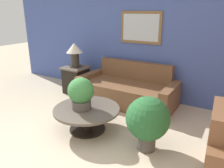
% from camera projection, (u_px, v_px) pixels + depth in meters
% --- Properties ---
extents(wall_back, '(7.53, 0.09, 2.60)m').
position_uv_depth(wall_back, '(140.00, 40.00, 4.86)').
color(wall_back, '#42569E').
rests_on(wall_back, ground_plane).
extents(couch_main, '(2.08, 0.95, 0.85)m').
position_uv_depth(couch_main, '(127.00, 90.00, 4.74)').
color(couch_main, brown).
rests_on(couch_main, ground_plane).
extents(coffee_table, '(1.09, 1.09, 0.40)m').
position_uv_depth(coffee_table, '(87.00, 114.00, 3.62)').
color(coffee_table, black).
rests_on(coffee_table, ground_plane).
extents(side_table, '(0.57, 0.57, 0.64)m').
position_uv_depth(side_table, '(76.00, 79.00, 5.33)').
color(side_table, black).
rests_on(side_table, ground_plane).
extents(table_lamp, '(0.38, 0.38, 0.57)m').
position_uv_depth(table_lamp, '(75.00, 52.00, 5.11)').
color(table_lamp, '#2D2823').
rests_on(table_lamp, side_table).
extents(potted_plant_on_table, '(0.42, 0.42, 0.52)m').
position_uv_depth(potted_plant_on_table, '(81.00, 93.00, 3.48)').
color(potted_plant_on_table, '#4C4742').
rests_on(potted_plant_on_table, coffee_table).
extents(potted_plant_floor, '(0.62, 0.62, 0.80)m').
position_uv_depth(potted_plant_floor, '(148.00, 120.00, 3.05)').
color(potted_plant_floor, '#4C4742').
rests_on(potted_plant_floor, ground_plane).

